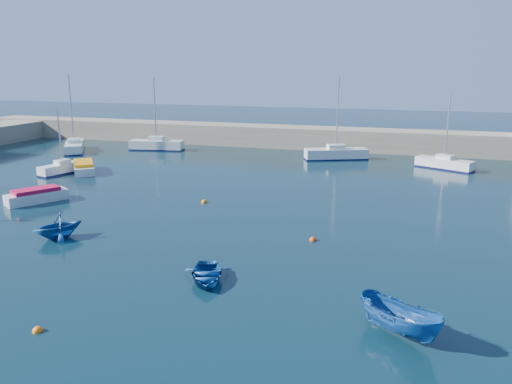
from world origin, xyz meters
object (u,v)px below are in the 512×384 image
(dinghy_right, at_px, (400,319))
(dinghy_left, at_px, (58,226))
(sailboat_6, at_px, (336,153))
(sailboat_3, at_px, (63,168))
(dinghy_center, at_px, (206,275))
(sailboat_5, at_px, (157,145))
(motorboat_2, at_px, (84,167))
(sailboat_7, at_px, (444,163))
(sailboat_4, at_px, (75,146))
(motorboat_1, at_px, (36,196))

(dinghy_right, bearing_deg, dinghy_left, 108.10)
(sailboat_6, bearing_deg, sailboat_3, 99.41)
(sailboat_3, relative_size, dinghy_center, 2.06)
(sailboat_5, bearing_deg, sailboat_6, -98.96)
(sailboat_6, bearing_deg, motorboat_2, 99.16)
(sailboat_3, bearing_deg, dinghy_center, -24.46)
(sailboat_7, xyz_separation_m, dinghy_center, (-12.28, -32.61, -0.25))
(sailboat_4, xyz_separation_m, motorboat_2, (8.81, -10.30, -0.12))
(sailboat_7, xyz_separation_m, dinghy_right, (-3.22, -35.08, 0.13))
(motorboat_2, bearing_deg, sailboat_3, 178.62)
(sailboat_4, height_order, sailboat_5, sailboat_4)
(sailboat_7, bearing_deg, dinghy_left, 169.09)
(motorboat_1, height_order, dinghy_right, dinghy_right)
(sailboat_5, relative_size, sailboat_7, 1.17)
(sailboat_5, distance_m, sailboat_7, 33.72)
(motorboat_2, bearing_deg, sailboat_6, -5.11)
(sailboat_3, height_order, dinghy_center, sailboat_3)
(sailboat_4, xyz_separation_m, motorboat_1, (12.34, -20.98, -0.12))
(motorboat_1, bearing_deg, motorboat_2, 138.60)
(sailboat_3, bearing_deg, sailboat_6, 47.92)
(dinghy_left, bearing_deg, dinghy_center, 15.96)
(sailboat_4, distance_m, dinghy_left, 33.64)
(dinghy_center, relative_size, dinghy_right, 0.86)
(sailboat_7, distance_m, dinghy_left, 37.60)
(sailboat_7, bearing_deg, motorboat_2, 137.41)
(sailboat_3, distance_m, dinghy_right, 38.80)
(sailboat_6, relative_size, motorboat_2, 1.75)
(dinghy_center, relative_size, dinghy_left, 1.08)
(motorboat_1, xyz_separation_m, motorboat_2, (-3.53, 10.68, -0.00))
(dinghy_left, bearing_deg, motorboat_2, 153.54)
(dinghy_center, bearing_deg, dinghy_left, 143.35)
(sailboat_4, distance_m, motorboat_2, 13.56)
(motorboat_1, xyz_separation_m, dinghy_left, (7.13, -6.45, 0.26))
(dinghy_center, height_order, dinghy_left, dinghy_left)
(sailboat_7, relative_size, motorboat_2, 1.45)
(sailboat_5, height_order, sailboat_7, sailboat_5)
(sailboat_5, distance_m, motorboat_1, 25.22)
(sailboat_4, bearing_deg, dinghy_left, -88.68)
(sailboat_5, bearing_deg, motorboat_2, 169.47)
(sailboat_4, bearing_deg, sailboat_5, -10.15)
(sailboat_4, bearing_deg, dinghy_center, -79.10)
(sailboat_5, distance_m, sailboat_6, 22.34)
(sailboat_5, xyz_separation_m, dinghy_left, (10.39, -31.46, 0.09))
(sailboat_3, relative_size, sailboat_6, 0.71)
(sailboat_6, relative_size, motorboat_1, 2.00)
(sailboat_7, distance_m, motorboat_2, 36.12)
(sailboat_6, xyz_separation_m, dinghy_left, (-11.96, -31.65, 0.10))
(motorboat_1, bearing_deg, sailboat_4, 150.78)
(sailboat_6, xyz_separation_m, motorboat_2, (-22.61, -14.52, -0.16))
(sailboat_5, height_order, sailboat_6, sailboat_6)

